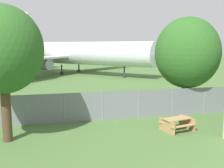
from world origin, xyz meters
TOP-DOWN VIEW (x-y plane):
  - perimeter_fence at (-0.00, 10.27)m, footprint 56.07×0.07m
  - airplane at (-1.72, 39.69)m, footprint 29.48×29.20m
  - picnic_bench_near_cabin at (1.34, 7.15)m, footprint 1.99×1.76m
  - tree_near_hangar at (-8.19, 7.59)m, footprint 4.09×4.09m
  - tree_far_right at (4.13, 11.31)m, footprint 4.82×4.82m

SIDE VIEW (x-z plane):
  - picnic_bench_near_cabin at x=1.34m, z-range 0.09..0.85m
  - perimeter_fence at x=0.00m, z-range 0.00..1.96m
  - airplane at x=-1.72m, z-range -2.08..9.34m
  - tree_far_right at x=4.13m, z-range 0.88..8.00m
  - tree_near_hangar at x=-8.19m, z-range 1.25..8.32m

